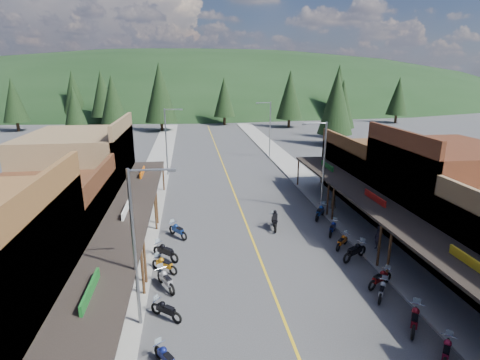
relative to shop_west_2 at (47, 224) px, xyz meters
name	(u,v)px	position (x,y,z in m)	size (l,w,h in m)	color
ground	(260,258)	(13.75, -1.70, -2.53)	(220.00, 220.00, 0.00)	#38383A
centerline	(228,178)	(13.75, 18.30, -2.53)	(0.15, 90.00, 0.01)	gold
sidewalk_west	(153,180)	(5.05, 18.30, -2.46)	(3.40, 94.00, 0.15)	gray
sidewalk_east	(300,175)	(22.45, 18.30, -2.46)	(3.40, 94.00, 0.15)	gray
shop_west_2	(47,224)	(0.00, 0.00, 0.00)	(10.90, 9.00, 6.20)	#3F2111
shop_west_3	(83,172)	(-0.03, 9.60, 0.99)	(10.90, 10.20, 8.20)	brown
shop_east_2	(440,192)	(27.54, 0.00, 0.99)	(10.90, 9.00, 8.20)	#562B19
shop_east_3	(376,172)	(27.51, 9.60, 0.00)	(10.90, 10.20, 6.20)	#4C2D16
streetlight_0	(137,243)	(6.80, -7.70, 1.93)	(2.16, 0.18, 8.00)	gray
streetlight_1	(167,139)	(6.80, 20.30, 1.93)	(2.16, 0.18, 8.00)	gray
streetlight_2	(322,163)	(20.71, 6.30, 1.93)	(2.16, 0.18, 8.00)	gray
streetlight_3	(269,127)	(20.71, 28.30, 1.93)	(2.16, 0.18, 8.00)	gray
ridge_hill	(199,102)	(13.75, 133.30, -2.53)	(310.00, 140.00, 60.00)	black
pine_0	(14,100)	(-26.25, 60.30, 3.95)	(5.04, 5.04, 11.00)	black
pine_1	(102,94)	(-10.25, 68.30, 4.70)	(5.88, 5.88, 12.50)	black
pine_2	(160,92)	(3.75, 56.30, 5.46)	(6.72, 6.72, 14.00)	black
pine_3	(224,97)	(17.75, 64.30, 3.95)	(5.04, 5.04, 11.00)	black
pine_4	(290,95)	(31.75, 58.30, 4.70)	(5.88, 5.88, 12.50)	black
pine_5	(338,88)	(47.75, 70.30, 5.46)	(6.72, 6.72, 14.00)	black
pine_6	(398,96)	(59.75, 62.30, 3.95)	(5.04, 5.04, 11.00)	black
pine_7	(73,92)	(-18.25, 74.30, 4.70)	(5.88, 5.88, 12.50)	black
pine_8	(75,112)	(-8.25, 38.30, 3.44)	(4.48, 4.48, 10.00)	black
pine_9	(342,104)	(37.75, 43.30, 3.85)	(4.93, 4.93, 10.80)	black
pine_10	(113,102)	(-4.25, 48.30, 4.25)	(5.38, 5.38, 11.60)	black
pine_11	(337,102)	(33.75, 36.30, 4.65)	(5.82, 5.82, 12.40)	black
bike_west_4	(166,357)	(8.06, -10.64, -2.00)	(0.62, 1.87, 1.07)	navy
bike_west_5	(166,309)	(7.87, -7.33, -1.98)	(0.65, 1.95, 1.12)	black
bike_west_6	(166,279)	(7.72, -4.57, -1.90)	(0.73, 2.20, 1.26)	#A2A3A8
bike_west_7	(164,264)	(7.53, -2.64, -1.97)	(0.66, 1.97, 1.13)	#C5790E
bike_west_8	(165,251)	(7.52, -1.00, -1.89)	(0.75, 2.24, 1.28)	black
bike_west_9	(178,230)	(8.25, 2.44, -1.92)	(0.72, 2.15, 1.23)	navy
bike_east_3	(447,350)	(19.97, -11.88, -1.98)	(0.64, 1.92, 1.10)	maroon
bike_east_4	(415,318)	(19.80, -9.78, -1.90)	(0.73, 2.20, 1.26)	maroon
bike_east_5	(382,290)	(19.57, -7.10, -2.00)	(0.62, 1.85, 1.06)	#9E9FA3
bike_east_6	(380,278)	(20.02, -6.01, -1.96)	(0.67, 2.02, 1.15)	maroon
bike_east_7	(355,251)	(19.96, -2.70, -1.88)	(0.77, 2.30, 1.31)	black
bike_east_8	(342,241)	(19.81, -0.94, -1.99)	(0.63, 1.88, 1.08)	#C8580E
bike_east_9	(333,227)	(20.02, 1.39, -1.97)	(0.65, 1.96, 1.12)	navy
bike_east_10	(320,211)	(20.16, 4.63, -1.88)	(0.76, 2.27, 1.30)	navy
rider_on_bike	(274,221)	(15.79, 3.00, -1.86)	(0.96, 2.26, 1.67)	black
pedestrian_east_a	(378,238)	(22.02, -1.80, -1.49)	(0.65, 0.43, 1.78)	black
pedestrian_east_b	(332,200)	(21.93, 6.51, -1.56)	(0.80, 0.46, 1.64)	brown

